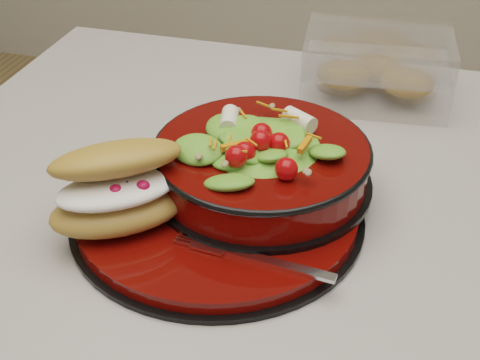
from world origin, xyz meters
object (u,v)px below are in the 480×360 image
(salad_bowl, at_px, (262,155))
(pastry_box, at_px, (376,68))
(croissant, at_px, (119,188))
(fork, at_px, (256,258))
(dinner_plate, at_px, (218,210))

(salad_bowl, xyz_separation_m, pastry_box, (0.09, 0.29, -0.01))
(croissant, distance_m, fork, 0.16)
(fork, bearing_deg, pastry_box, -3.08)
(pastry_box, bearing_deg, dinner_plate, -116.85)
(salad_bowl, height_order, pastry_box, salad_bowl)
(dinner_plate, distance_m, fork, 0.10)
(fork, bearing_deg, salad_bowl, 18.41)
(croissant, bearing_deg, pastry_box, 26.68)
(fork, relative_size, pastry_box, 0.69)
(fork, height_order, pastry_box, pastry_box)
(fork, distance_m, pastry_box, 0.42)
(salad_bowl, xyz_separation_m, croissant, (-0.12, -0.10, 0.00))
(salad_bowl, bearing_deg, dinner_plate, -126.51)
(dinner_plate, distance_m, salad_bowl, 0.08)
(croissant, bearing_deg, fork, -42.69)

